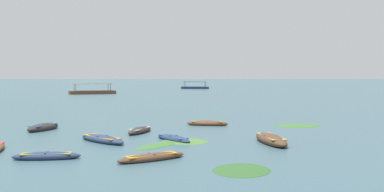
% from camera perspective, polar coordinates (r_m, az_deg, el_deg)
% --- Properties ---
extents(ground_plane, '(6000.00, 6000.00, 0.00)m').
position_cam_1_polar(ground_plane, '(1506.32, -1.94, 2.43)').
color(ground_plane, '#385660').
extents(mountain_2, '(1273.02, 1273.02, 455.14)m').
position_cam_1_polar(mountain_2, '(2429.03, -11.47, 7.81)').
color(mountain_2, slate).
rests_on(mountain_2, ground).
extents(rowboat_0, '(2.43, 3.13, 0.38)m').
position_cam_1_polar(rowboat_0, '(23.97, -2.60, -5.89)').
color(rowboat_0, navy).
rests_on(rowboat_0, ground).
extents(rowboat_1, '(3.06, 1.03, 0.41)m').
position_cam_1_polar(rowboat_1, '(19.70, -19.50, -7.86)').
color(rowboat_1, navy).
rests_on(rowboat_1, ground).
extents(rowboat_2, '(1.82, 3.15, 0.48)m').
position_cam_1_polar(rowboat_2, '(27.42, -7.24, -4.77)').
color(rowboat_2, '#2D2826').
rests_on(rowboat_2, ground).
extents(rowboat_3, '(3.23, 2.41, 0.38)m').
position_cam_1_polar(rowboat_3, '(18.44, -5.61, -8.46)').
color(rowboat_3, '#4C3323').
rests_on(rowboat_3, ground).
extents(rowboat_4, '(1.58, 4.21, 0.62)m').
position_cam_1_polar(rowboat_4, '(23.45, 10.86, -5.94)').
color(rowboat_4, '#4C3323').
rests_on(rowboat_4, ground).
extents(rowboat_5, '(1.99, 3.32, 0.60)m').
position_cam_1_polar(rowboat_5, '(30.41, -19.90, -4.11)').
color(rowboat_5, '#2D2826').
rests_on(rowboat_5, ground).
extents(rowboat_6, '(3.44, 3.57, 0.47)m').
position_cam_1_polar(rowboat_6, '(24.02, -12.33, -5.86)').
color(rowboat_6, navy).
rests_on(rowboat_6, ground).
extents(rowboat_8, '(3.28, 1.59, 0.47)m').
position_cam_1_polar(rowboat_8, '(31.50, 2.15, -3.80)').
color(rowboat_8, brown).
rests_on(rowboat_8, ground).
extents(ferry_0, '(9.09, 4.18, 2.54)m').
position_cam_1_polar(ferry_0, '(132.33, 0.41, 1.19)').
color(ferry_0, navy).
rests_on(ferry_0, ground).
extents(ferry_1, '(10.46, 6.79, 2.54)m').
position_cam_1_polar(ferry_1, '(94.02, -13.62, 0.55)').
color(ferry_1, brown).
rests_on(ferry_1, ground).
extents(weed_patch_0, '(3.07, 3.28, 0.14)m').
position_cam_1_polar(weed_patch_0, '(16.54, 6.85, -10.18)').
color(weed_patch_0, '#2D5628').
rests_on(weed_patch_0, ground).
extents(weed_patch_1, '(3.13, 3.65, 0.14)m').
position_cam_1_polar(weed_patch_1, '(22.32, -4.64, -6.84)').
color(weed_patch_1, '#38662D').
rests_on(weed_patch_1, ground).
extents(weed_patch_2, '(3.33, 3.10, 0.14)m').
position_cam_1_polar(weed_patch_2, '(23.55, -0.99, -6.34)').
color(weed_patch_2, '#477033').
rests_on(weed_patch_2, ground).
extents(weed_patch_3, '(3.85, 3.19, 0.14)m').
position_cam_1_polar(weed_patch_3, '(32.24, 14.44, -4.00)').
color(weed_patch_3, '#38662D').
rests_on(weed_patch_3, ground).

